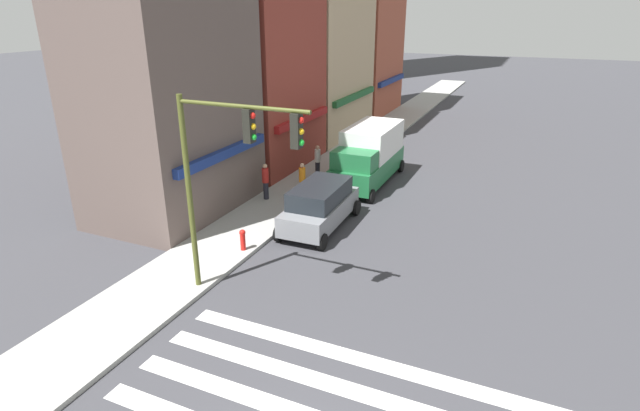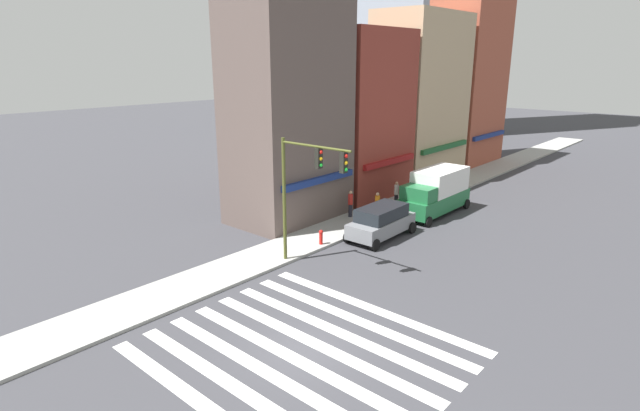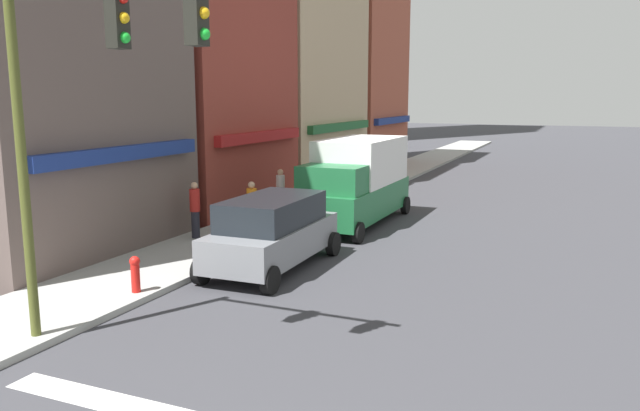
{
  "view_description": "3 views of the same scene",
  "coord_description": "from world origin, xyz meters",
  "px_view_note": "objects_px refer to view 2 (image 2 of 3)",
  "views": [
    {
      "loc": [
        -6.23,
        -3.28,
        8.83
      ],
      "look_at": [
        11.74,
        4.7,
        1.0
      ],
      "focal_mm": 28.0,
      "sensor_mm": 36.0,
      "label": 1
    },
    {
      "loc": [
        -11.56,
        -10.94,
        10.12
      ],
      "look_at": [
        5.48,
        4.0,
        3.5
      ],
      "focal_mm": 28.0,
      "sensor_mm": 36.0,
      "label": 2
    },
    {
      "loc": [
        -2.55,
        -2.87,
        4.57
      ],
      "look_at": [
        14.9,
        4.7,
        1.2
      ],
      "focal_mm": 35.0,
      "sensor_mm": 36.0,
      "label": 3
    }
  ],
  "objects_px": {
    "pedestrian_red_jacket": "(350,203)",
    "pedestrian_orange_vest": "(377,205)",
    "pedestrian_white_shirt": "(396,193)",
    "box_truck_green": "(436,191)",
    "suv_grey": "(381,221)",
    "fire_hydrant": "(321,236)",
    "traffic_signal": "(306,179)"
  },
  "relations": [
    {
      "from": "pedestrian_white_shirt",
      "to": "fire_hydrant",
      "type": "relative_size",
      "value": 2.1
    },
    {
      "from": "pedestrian_red_jacket",
      "to": "pedestrian_white_shirt",
      "type": "bearing_deg",
      "value": 51.42
    },
    {
      "from": "suv_grey",
      "to": "fire_hydrant",
      "type": "height_order",
      "value": "suv_grey"
    },
    {
      "from": "suv_grey",
      "to": "pedestrian_white_shirt",
      "type": "distance_m",
      "value": 6.44
    },
    {
      "from": "suv_grey",
      "to": "pedestrian_red_jacket",
      "type": "relative_size",
      "value": 2.68
    },
    {
      "from": "box_truck_green",
      "to": "pedestrian_white_shirt",
      "type": "distance_m",
      "value": 2.84
    },
    {
      "from": "pedestrian_red_jacket",
      "to": "pedestrian_orange_vest",
      "type": "distance_m",
      "value": 1.77
    },
    {
      "from": "traffic_signal",
      "to": "box_truck_green",
      "type": "height_order",
      "value": "traffic_signal"
    },
    {
      "from": "pedestrian_white_shirt",
      "to": "fire_hydrant",
      "type": "distance_m",
      "value": 9.34
    },
    {
      "from": "traffic_signal",
      "to": "pedestrian_white_shirt",
      "type": "distance_m",
      "value": 12.87
    },
    {
      "from": "pedestrian_red_jacket",
      "to": "fire_hydrant",
      "type": "bearing_deg",
      "value": -95.94
    },
    {
      "from": "traffic_signal",
      "to": "pedestrian_red_jacket",
      "type": "distance_m",
      "value": 9.39
    },
    {
      "from": "fire_hydrant",
      "to": "pedestrian_orange_vest",
      "type": "bearing_deg",
      "value": 3.42
    },
    {
      "from": "traffic_signal",
      "to": "suv_grey",
      "type": "distance_m",
      "value": 7.24
    },
    {
      "from": "suv_grey",
      "to": "box_truck_green",
      "type": "height_order",
      "value": "box_truck_green"
    },
    {
      "from": "fire_hydrant",
      "to": "pedestrian_white_shirt",
      "type": "bearing_deg",
      "value": 6.36
    },
    {
      "from": "traffic_signal",
      "to": "pedestrian_red_jacket",
      "type": "relative_size",
      "value": 3.67
    },
    {
      "from": "suv_grey",
      "to": "fire_hydrant",
      "type": "bearing_deg",
      "value": 152.39
    },
    {
      "from": "fire_hydrant",
      "to": "traffic_signal",
      "type": "bearing_deg",
      "value": -151.68
    },
    {
      "from": "box_truck_green",
      "to": "pedestrian_white_shirt",
      "type": "xyz_separation_m",
      "value": [
        -0.59,
        2.73,
        -0.51
      ]
    },
    {
      "from": "box_truck_green",
      "to": "pedestrian_red_jacket",
      "type": "height_order",
      "value": "box_truck_green"
    },
    {
      "from": "box_truck_green",
      "to": "suv_grey",
      "type": "bearing_deg",
      "value": -179.9
    },
    {
      "from": "traffic_signal",
      "to": "pedestrian_white_shirt",
      "type": "relative_size",
      "value": 3.67
    },
    {
      "from": "pedestrian_red_jacket",
      "to": "pedestrian_white_shirt",
      "type": "distance_m",
      "value": 4.22
    },
    {
      "from": "traffic_signal",
      "to": "fire_hydrant",
      "type": "height_order",
      "value": "traffic_signal"
    },
    {
      "from": "pedestrian_orange_vest",
      "to": "pedestrian_white_shirt",
      "type": "relative_size",
      "value": 1.0
    },
    {
      "from": "suv_grey",
      "to": "fire_hydrant",
      "type": "relative_size",
      "value": 5.63
    },
    {
      "from": "pedestrian_white_shirt",
      "to": "pedestrian_orange_vest",
      "type": "bearing_deg",
      "value": 150.87
    },
    {
      "from": "suv_grey",
      "to": "box_truck_green",
      "type": "xyz_separation_m",
      "value": [
        6.42,
        -0.0,
        0.56
      ]
    },
    {
      "from": "suv_grey",
      "to": "pedestrian_red_jacket",
      "type": "height_order",
      "value": "suv_grey"
    },
    {
      "from": "suv_grey",
      "to": "pedestrian_red_jacket",
      "type": "bearing_deg",
      "value": 63.44
    },
    {
      "from": "pedestrian_white_shirt",
      "to": "box_truck_green",
      "type": "bearing_deg",
      "value": -118.6
    }
  ]
}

